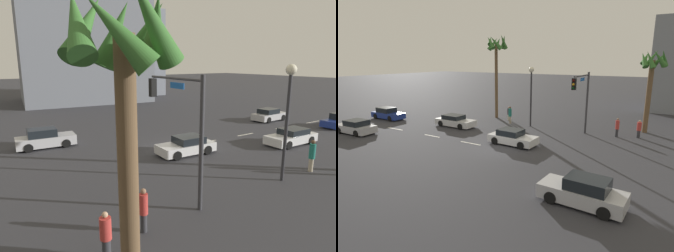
% 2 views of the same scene
% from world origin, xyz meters
% --- Properties ---
extents(ground_plane, '(220.00, 220.00, 0.00)m').
position_xyz_m(ground_plane, '(0.00, 0.00, 0.00)').
color(ground_plane, '#333338').
extents(lane_stripe_0, '(2.42, 0.14, 0.01)m').
position_xyz_m(lane_stripe_0, '(-18.00, 0.00, 0.01)').
color(lane_stripe_0, silver).
rests_on(lane_stripe_0, ground_plane).
extents(lane_stripe_1, '(2.35, 0.14, 0.01)m').
position_xyz_m(lane_stripe_1, '(-12.87, 0.00, 0.01)').
color(lane_stripe_1, silver).
rests_on(lane_stripe_1, ground_plane).
extents(lane_stripe_2, '(1.92, 0.14, 0.01)m').
position_xyz_m(lane_stripe_2, '(-7.49, 0.00, 0.01)').
color(lane_stripe_2, silver).
rests_on(lane_stripe_2, ground_plane).
extents(lane_stripe_3, '(2.13, 0.14, 0.01)m').
position_xyz_m(lane_stripe_3, '(-2.89, 0.00, 0.01)').
color(lane_stripe_3, silver).
rests_on(lane_stripe_3, ground_plane).
extents(car_0, '(4.40, 1.82, 1.39)m').
position_xyz_m(car_0, '(-17.91, 2.90, 0.64)').
color(car_0, navy).
rests_on(car_0, ground_plane).
extents(car_1, '(4.49, 1.95, 1.26)m').
position_xyz_m(car_1, '(-8.21, 4.13, 0.59)').
color(car_1, silver).
rests_on(car_1, ground_plane).
extents(car_2, '(4.28, 2.09, 1.36)m').
position_xyz_m(car_2, '(-14.59, -3.14, 0.63)').
color(car_2, '#B7B7BC').
rests_on(car_2, ground_plane).
extents(car_3, '(4.33, 1.94, 1.48)m').
position_xyz_m(car_3, '(8.46, -5.42, 0.68)').
color(car_3, '#B7B7BC').
rests_on(car_3, ground_plane).
extents(car_4, '(4.18, 2.05, 1.28)m').
position_xyz_m(car_4, '(0.32, 1.69, 0.60)').
color(car_4, silver).
rests_on(car_4, ground_plane).
extents(traffic_signal, '(0.32, 4.53, 5.93)m').
position_xyz_m(traffic_signal, '(4.58, 7.03, 4.01)').
color(traffic_signal, '#38383D').
rests_on(traffic_signal, ground_plane).
extents(streetlamp, '(0.56, 0.56, 6.32)m').
position_xyz_m(streetlamp, '(-1.30, 8.41, 4.41)').
color(streetlamp, '#2D2D33').
rests_on(streetlamp, ground_plane).
extents(pedestrian_0, '(0.40, 0.40, 1.94)m').
position_xyz_m(pedestrian_0, '(-3.91, 8.47, 1.03)').
color(pedestrian_0, '#B2A58C').
rests_on(pedestrian_0, ground_plane).
extents(pedestrian_1, '(0.44, 0.44, 1.64)m').
position_xyz_m(pedestrian_1, '(-4.88, 9.81, 0.86)').
color(pedestrian_1, '#B2A58C').
rests_on(pedestrian_1, ground_plane).
extents(pedestrian_2, '(0.45, 0.45, 1.79)m').
position_xyz_m(pedestrian_2, '(7.51, 8.76, 0.95)').
color(pedestrian_2, '#333338').
rests_on(pedestrian_2, ground_plane).
extents(pedestrian_3, '(0.50, 0.50, 1.68)m').
position_xyz_m(pedestrian_3, '(9.28, 9.45, 0.87)').
color(pedestrian_3, '#333338').
rests_on(pedestrian_3, ground_plane).
extents(palm_tree_0, '(2.80, 2.86, 9.98)m').
position_xyz_m(palm_tree_0, '(-6.92, 10.40, 7.89)').
color(palm_tree_0, brown).
rests_on(palm_tree_0, ground_plane).
extents(palm_tree_1, '(2.67, 2.80, 8.11)m').
position_xyz_m(palm_tree_1, '(9.62, 11.96, 6.03)').
color(palm_tree_1, brown).
rests_on(palm_tree_1, ground_plane).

